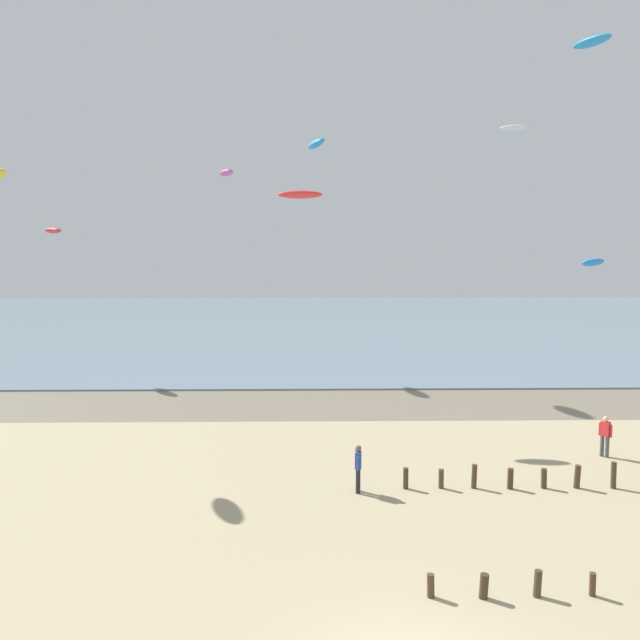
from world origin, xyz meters
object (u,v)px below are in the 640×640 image
(kite_aloft_0, at_px, (593,262))
(kite_aloft_1, at_px, (316,144))
(person_left_flank, at_px, (605,435))
(person_by_waterline, at_px, (358,467))
(kite_aloft_3, at_px, (53,230))
(kite_aloft_5, at_px, (226,173))
(kite_aloft_2, at_px, (300,195))
(kite_aloft_6, at_px, (513,128))
(kite_aloft_7, at_px, (592,42))

(kite_aloft_0, bearing_deg, kite_aloft_1, 164.57)
(kite_aloft_1, bearing_deg, person_left_flank, 23.52)
(person_by_waterline, relative_size, kite_aloft_3, 0.73)
(person_left_flank, xyz_separation_m, kite_aloft_5, (-17.91, 20.25, 12.80))
(kite_aloft_1, height_order, kite_aloft_2, kite_aloft_1)
(kite_aloft_3, bearing_deg, kite_aloft_1, 45.36)
(kite_aloft_6, bearing_deg, kite_aloft_3, 48.32)
(person_left_flank, xyz_separation_m, kite_aloft_1, (-11.72, 16.56, 14.23))
(person_left_flank, height_order, kite_aloft_1, kite_aloft_1)
(kite_aloft_0, distance_m, kite_aloft_6, 13.38)
(kite_aloft_7, bearing_deg, kite_aloft_3, -128.53)
(kite_aloft_5, bearing_deg, kite_aloft_6, 99.31)
(kite_aloft_1, height_order, kite_aloft_7, kite_aloft_7)
(person_left_flank, relative_size, kite_aloft_7, 0.69)
(person_left_flank, bearing_deg, person_by_waterline, -160.33)
(person_left_flank, height_order, kite_aloft_0, kite_aloft_0)
(kite_aloft_2, relative_size, kite_aloft_6, 0.93)
(person_by_waterline, height_order, kite_aloft_5, kite_aloft_5)
(kite_aloft_0, bearing_deg, person_left_flank, -154.17)
(person_left_flank, distance_m, kite_aloft_3, 35.41)
(kite_aloft_3, xyz_separation_m, kite_aloft_5, (11.27, 2.20, 4.02))
(person_by_waterline, bearing_deg, person_left_flank, 19.67)
(kite_aloft_2, xyz_separation_m, kite_aloft_7, (15.39, 3.43, 8.24))
(kite_aloft_3, bearing_deg, kite_aloft_5, 61.26)
(kite_aloft_0, height_order, kite_aloft_7, kite_aloft_7)
(person_by_waterline, distance_m, kite_aloft_0, 39.27)
(kite_aloft_0, xyz_separation_m, kite_aloft_6, (-6.01, 3.38, 11.47))
(kite_aloft_2, xyz_separation_m, kite_aloft_3, (-16.55, 11.83, -1.46))
(person_by_waterline, bearing_deg, kite_aloft_1, 93.47)
(person_by_waterline, bearing_deg, kite_aloft_6, 65.73)
(person_left_flank, distance_m, kite_aloft_0, 31.09)
(kite_aloft_6, xyz_separation_m, kite_aloft_7, (-2.68, -21.93, 0.61))
(kite_aloft_3, distance_m, kite_aloft_5, 12.17)
(kite_aloft_2, bearing_deg, kite_aloft_7, -160.94)
(kite_aloft_1, distance_m, kite_aloft_6, 23.09)
(kite_aloft_5, relative_size, kite_aloft_6, 1.12)
(kite_aloft_3, distance_m, kite_aloft_6, 38.26)
(kite_aloft_0, distance_m, kite_aloft_5, 31.07)
(kite_aloft_7, bearing_deg, person_left_flank, -39.78)
(kite_aloft_5, bearing_deg, kite_aloft_7, 46.28)
(kite_aloft_0, height_order, kite_aloft_3, kite_aloft_3)
(person_by_waterline, height_order, kite_aloft_1, kite_aloft_1)
(kite_aloft_0, height_order, kite_aloft_6, kite_aloft_6)
(person_left_flank, height_order, kite_aloft_5, kite_aloft_5)
(kite_aloft_6, bearing_deg, kite_aloft_2, 81.50)
(person_by_waterline, distance_m, kite_aloft_2, 14.45)
(kite_aloft_0, height_order, kite_aloft_5, kite_aloft_5)
(person_left_flank, bearing_deg, kite_aloft_1, 125.28)
(kite_aloft_2, height_order, kite_aloft_6, kite_aloft_6)
(person_by_waterline, distance_m, kite_aloft_6, 42.67)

